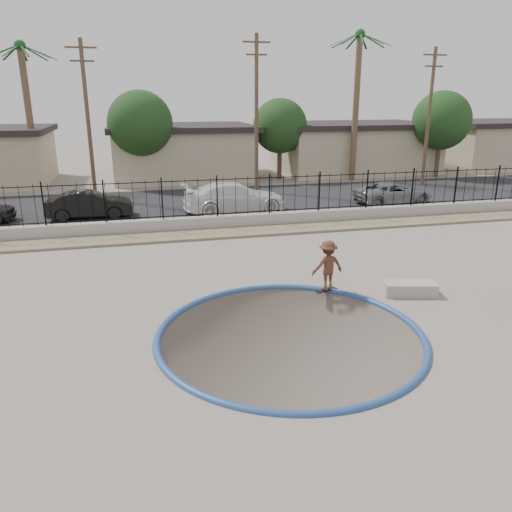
{
  "coord_description": "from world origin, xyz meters",
  "views": [
    {
      "loc": [
        -3.64,
        -12.17,
        5.93
      ],
      "look_at": [
        -0.18,
        2.0,
        1.25
      ],
      "focal_mm": 35.0,
      "sensor_mm": 36.0,
      "label": 1
    }
  ],
  "objects_px": {
    "concrete_ledge": "(409,288)",
    "car_b": "(90,204)",
    "skater": "(328,268)",
    "car_d": "(393,193)",
    "car_c": "(235,197)",
    "skateboard": "(326,290)"
  },
  "relations": [
    {
      "from": "concrete_ledge",
      "to": "car_c",
      "type": "height_order",
      "value": "car_c"
    },
    {
      "from": "concrete_ledge",
      "to": "car_b",
      "type": "xyz_separation_m",
      "value": [
        -10.4,
        13.03,
        0.53
      ]
    },
    {
      "from": "car_b",
      "to": "car_c",
      "type": "bearing_deg",
      "value": -93.43
    },
    {
      "from": "skater",
      "to": "car_c",
      "type": "xyz_separation_m",
      "value": [
        -0.59,
        11.8,
        0.03
      ]
    },
    {
      "from": "skateboard",
      "to": "car_d",
      "type": "bearing_deg",
      "value": 32.68
    },
    {
      "from": "skater",
      "to": "skateboard",
      "type": "xyz_separation_m",
      "value": [
        -0.0,
        -0.0,
        -0.74
      ]
    },
    {
      "from": "skater",
      "to": "car_d",
      "type": "bearing_deg",
      "value": -132.55
    },
    {
      "from": "car_b",
      "to": "car_c",
      "type": "relative_size",
      "value": 0.77
    },
    {
      "from": "skateboard",
      "to": "concrete_ledge",
      "type": "height_order",
      "value": "concrete_ledge"
    },
    {
      "from": "skater",
      "to": "concrete_ledge",
      "type": "distance_m",
      "value": 2.64
    },
    {
      "from": "skater",
      "to": "car_d",
      "type": "distance_m",
      "value": 14.64
    },
    {
      "from": "concrete_ledge",
      "to": "car_c",
      "type": "distance_m",
      "value": 12.97
    },
    {
      "from": "car_c",
      "to": "car_d",
      "type": "bearing_deg",
      "value": -93.45
    },
    {
      "from": "skater",
      "to": "car_c",
      "type": "distance_m",
      "value": 11.81
    },
    {
      "from": "skater",
      "to": "car_c",
      "type": "height_order",
      "value": "car_c"
    },
    {
      "from": "car_c",
      "to": "concrete_ledge",
      "type": "bearing_deg",
      "value": -169.92
    },
    {
      "from": "skateboard",
      "to": "car_b",
      "type": "relative_size",
      "value": 0.19
    },
    {
      "from": "car_d",
      "to": "car_c",
      "type": "bearing_deg",
      "value": 85.06
    },
    {
      "from": "car_c",
      "to": "car_d",
      "type": "distance_m",
      "value": 9.25
    },
    {
      "from": "skateboard",
      "to": "car_c",
      "type": "relative_size",
      "value": 0.15
    },
    {
      "from": "car_c",
      "to": "skateboard",
      "type": "bearing_deg",
      "value": 179.4
    },
    {
      "from": "concrete_ledge",
      "to": "car_c",
      "type": "bearing_deg",
      "value": 103.52
    }
  ]
}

